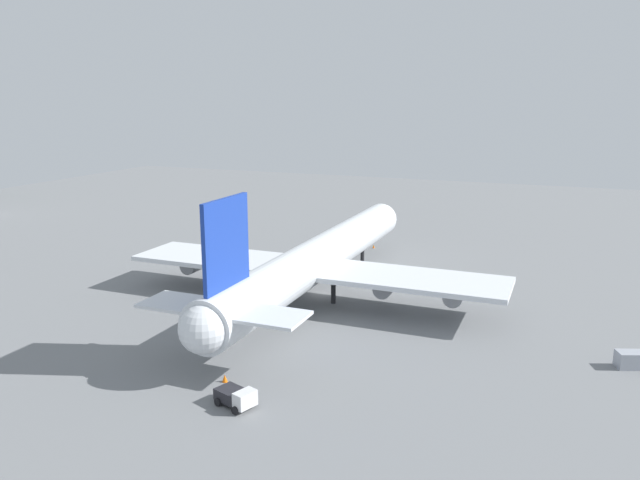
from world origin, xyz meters
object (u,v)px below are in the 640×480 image
(cargo_airplane, at_px, (319,258))
(safety_cone_tail, at_px, (225,378))
(fuel_truck, at_px, (236,397))
(cargo_container_aft, at_px, (631,360))
(safety_cone_nose, at_px, (374,246))

(cargo_airplane, xyz_separation_m, safety_cone_tail, (-31.21, -1.96, -5.39))
(fuel_truck, height_order, cargo_container_aft, fuel_truck)
(fuel_truck, distance_m, cargo_container_aft, 43.86)
(cargo_container_aft, height_order, safety_cone_nose, cargo_container_aft)
(safety_cone_nose, bearing_deg, cargo_airplane, -177.76)
(cargo_container_aft, xyz_separation_m, safety_cone_nose, (42.94, 43.43, -0.60))
(cargo_airplane, bearing_deg, safety_cone_tail, -176.42)
(fuel_truck, bearing_deg, cargo_container_aft, -56.20)
(cargo_container_aft, bearing_deg, safety_cone_nose, 45.33)
(safety_cone_tail, bearing_deg, fuel_truck, -137.59)
(cargo_airplane, xyz_separation_m, cargo_container_aft, (-10.95, -42.18, -4.87))
(cargo_container_aft, height_order, safety_cone_tail, cargo_container_aft)
(fuel_truck, xyz_separation_m, safety_cone_tail, (4.14, 3.78, -0.60))
(fuel_truck, distance_m, safety_cone_tail, 5.64)
(fuel_truck, xyz_separation_m, safety_cone_nose, (67.34, 6.99, -0.68))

